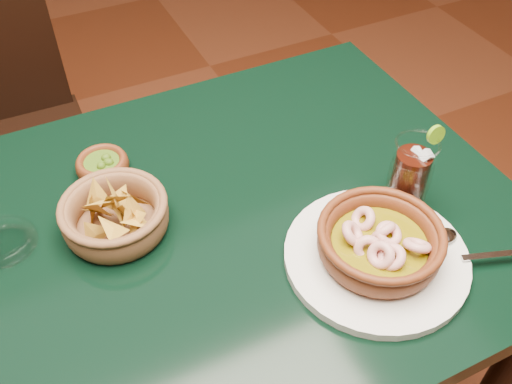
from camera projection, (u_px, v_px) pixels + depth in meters
name	position (u px, v px, depth m)	size (l,w,h in m)	color
dining_table	(181.00, 272.00, 1.02)	(1.20, 0.80, 0.75)	black
shrimp_plate	(379.00, 246.00, 0.89)	(0.38, 0.29, 0.08)	silver
chip_basket	(115.00, 215.00, 0.94)	(0.21, 0.21, 0.13)	brown
guacamole_ramekin	(103.00, 165.00, 1.05)	(0.11, 0.11, 0.04)	#54240F
cola_drink	(409.00, 177.00, 0.94)	(0.15, 0.15, 0.17)	white
glass_ashtray	(4.00, 242.00, 0.92)	(0.11, 0.11, 0.03)	white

